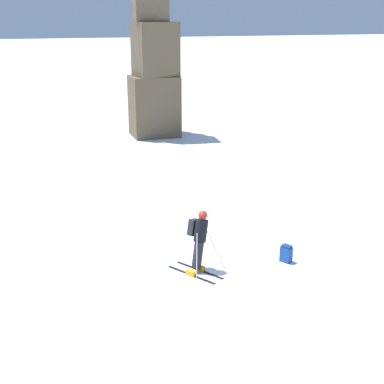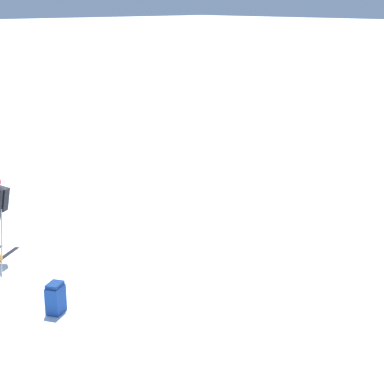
{
  "view_description": "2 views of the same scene",
  "coord_description": "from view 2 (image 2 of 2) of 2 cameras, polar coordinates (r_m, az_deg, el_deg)",
  "views": [
    {
      "loc": [
        -3.21,
        -12.35,
        6.64
      ],
      "look_at": [
        1.38,
        1.95,
        1.63
      ],
      "focal_mm": 50.0,
      "sensor_mm": 36.0,
      "label": 1
    },
    {
      "loc": [
        11.6,
        -4.75,
        4.69
      ],
      "look_at": [
        1.93,
        4.24,
        0.74
      ],
      "focal_mm": 60.0,
      "sensor_mm": 36.0,
      "label": 2
    }
  ],
  "objects": [
    {
      "name": "spare_backpack",
      "position": [
        10.34,
        -12.04,
        -9.21
      ],
      "size": [
        0.34,
        0.37,
        0.5
      ],
      "rotation": [
        0.0,
        0.0,
        5.23
      ],
      "color": "#194293",
      "rests_on": "ground"
    }
  ]
}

